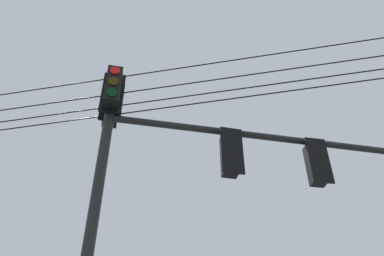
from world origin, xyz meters
TOP-DOWN VIEW (x-y plane):
  - signal_mast_assembly at (-0.92, -1.46)m, footprint 1.79×6.35m
  - overhead_wire_span at (-1.47, -1.41)m, footprint 17.94×27.04m

SIDE VIEW (x-z plane):
  - signal_mast_assembly at x=-0.92m, z-range 1.66..9.14m
  - overhead_wire_span at x=-1.47m, z-range 6.25..7.64m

